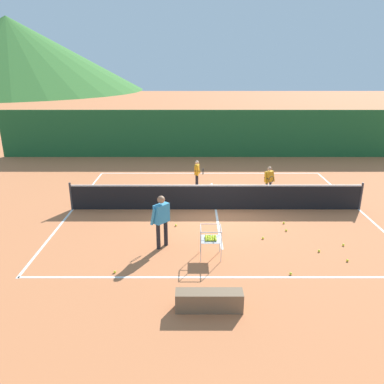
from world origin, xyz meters
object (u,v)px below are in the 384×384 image
(student_0, at_px, (198,171))
(courtside_bench, at_px, (210,301))
(instructor, at_px, (162,217))
(tennis_ball_2, at_px, (344,245))
(tennis_ball_4, at_px, (320,251))
(tennis_net, at_px, (217,197))
(ball_cart, at_px, (212,238))
(tennis_ball_5, at_px, (285,223))
(tennis_ball_8, at_px, (177,225))
(tennis_ball_3, at_px, (264,238))
(tennis_ball_0, at_px, (349,261))
(tennis_ball_7, at_px, (287,230))
(student_1, at_px, (270,179))
(tennis_ball_6, at_px, (292,274))
(tennis_ball_1, at_px, (116,272))

(student_0, xyz_separation_m, courtside_bench, (0.15, -8.70, -0.50))
(instructor, distance_m, tennis_ball_2, 5.54)
(tennis_ball_4, bearing_deg, tennis_net, 130.10)
(tennis_net, xyz_separation_m, ball_cart, (-0.37, -3.62, 0.08))
(tennis_ball_5, relative_size, tennis_ball_8, 1.00)
(instructor, bearing_deg, tennis_ball_3, 9.32)
(ball_cart, height_order, tennis_ball_4, ball_cart)
(tennis_ball_0, xyz_separation_m, courtside_bench, (-3.94, -2.14, 0.20))
(tennis_ball_4, xyz_separation_m, tennis_ball_7, (-0.62, 1.42, 0.00))
(student_1, height_order, tennis_ball_6, student_1)
(ball_cart, height_order, tennis_ball_0, ball_cart)
(tennis_ball_4, bearing_deg, student_1, 96.85)
(instructor, distance_m, ball_cart, 1.59)
(tennis_ball_0, height_order, tennis_ball_2, same)
(tennis_net, bearing_deg, tennis_ball_0, -48.65)
(tennis_ball_2, distance_m, courtside_bench, 5.20)
(tennis_ball_7, bearing_deg, instructor, -164.77)
(tennis_ball_7, bearing_deg, tennis_ball_2, -34.96)
(tennis_ball_2, xyz_separation_m, courtside_bench, (-4.18, -3.08, 0.20))
(tennis_ball_6, height_order, courtside_bench, courtside_bench)
(tennis_ball_1, distance_m, courtside_bench, 2.87)
(tennis_ball_3, xyz_separation_m, tennis_ball_7, (0.86, 0.57, 0.00))
(tennis_ball_2, bearing_deg, tennis_ball_3, 168.84)
(instructor, bearing_deg, ball_cart, -23.58)
(ball_cart, relative_size, tennis_ball_0, 13.22)
(instructor, relative_size, tennis_ball_5, 23.80)
(ball_cart, height_order, tennis_ball_1, ball_cart)
(ball_cart, xyz_separation_m, tennis_ball_4, (3.19, 0.28, -0.55))
(tennis_ball_4, bearing_deg, tennis_ball_0, -42.04)
(student_1, height_order, ball_cart, student_1)
(student_0, height_order, tennis_ball_8, student_0)
(tennis_ball_2, distance_m, tennis_ball_5, 2.17)
(tennis_ball_2, xyz_separation_m, tennis_ball_6, (-1.99, -1.63, 0.00))
(tennis_ball_2, bearing_deg, instructor, -179.48)
(tennis_ball_5, bearing_deg, courtside_bench, -120.37)
(tennis_ball_1, bearing_deg, tennis_ball_4, 11.39)
(student_1, xyz_separation_m, courtside_bench, (-2.75, -7.51, -0.53))
(tennis_ball_1, bearing_deg, student_1, 49.18)
(tennis_ball_8, bearing_deg, tennis_ball_6, -44.50)
(tennis_ball_0, distance_m, tennis_ball_7, 2.33)
(tennis_ball_6, bearing_deg, tennis_ball_4, 47.56)
(tennis_net, xyz_separation_m, tennis_ball_5, (2.25, -1.32, -0.47))
(tennis_net, distance_m, tennis_ball_1, 5.39)
(student_0, relative_size, tennis_ball_0, 17.77)
(instructor, distance_m, tennis_ball_1, 2.10)
(instructor, height_order, tennis_ball_3, instructor)
(tennis_net, distance_m, tennis_ball_3, 2.87)
(tennis_ball_1, distance_m, tennis_ball_6, 4.60)
(student_1, xyz_separation_m, tennis_ball_6, (-0.56, -6.06, -0.72))
(tennis_ball_8, bearing_deg, tennis_ball_2, -15.68)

